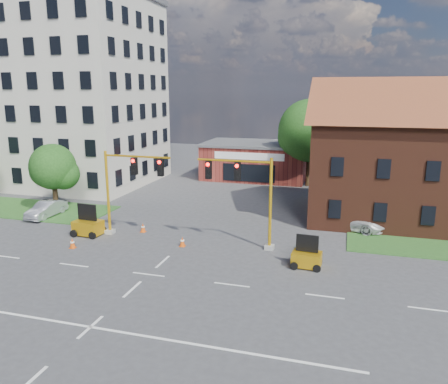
# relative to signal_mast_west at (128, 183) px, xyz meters

# --- Properties ---
(ground) EXTENTS (120.00, 120.00, 0.00)m
(ground) POSITION_rel_signal_mast_west_xyz_m (4.36, -6.00, -3.92)
(ground) COLOR #404043
(ground) RESTS_ON ground
(lane_markings) EXTENTS (60.00, 36.00, 0.01)m
(lane_markings) POSITION_rel_signal_mast_west_xyz_m (4.36, -9.00, -3.91)
(lane_markings) COLOR white
(lane_markings) RESTS_ON ground
(office_block) EXTENTS (18.40, 15.40, 20.60)m
(office_block) POSITION_rel_signal_mast_west_xyz_m (-15.64, 15.91, 6.39)
(office_block) COLOR beige
(office_block) RESTS_ON ground
(brick_shop) EXTENTS (12.40, 8.40, 4.30)m
(brick_shop) POSITION_rel_signal_mast_west_xyz_m (4.36, 23.99, -1.76)
(brick_shop) COLOR maroon
(brick_shop) RESTS_ON ground
(townhouse_row) EXTENTS (21.00, 11.00, 11.50)m
(townhouse_row) POSITION_rel_signal_mast_west_xyz_m (22.36, 10.00, 2.01)
(townhouse_row) COLOR #532719
(townhouse_row) RESTS_ON ground
(tree_large) EXTENTS (7.20, 6.85, 9.55)m
(tree_large) POSITION_rel_signal_mast_west_xyz_m (11.20, 21.08, 1.95)
(tree_large) COLOR #362413
(tree_large) RESTS_ON ground
(tree_nw_front) EXTENTS (4.19, 3.99, 5.92)m
(tree_nw_front) POSITION_rel_signal_mast_west_xyz_m (-9.44, 4.58, -0.17)
(tree_nw_front) COLOR #362413
(tree_nw_front) RESTS_ON ground
(signal_mast_west) EXTENTS (5.30, 0.60, 6.20)m
(signal_mast_west) POSITION_rel_signal_mast_west_xyz_m (0.00, 0.00, 0.00)
(signal_mast_west) COLOR gray
(signal_mast_west) RESTS_ON ground
(signal_mast_east) EXTENTS (5.30, 0.60, 6.20)m
(signal_mast_east) POSITION_rel_signal_mast_west_xyz_m (8.71, 0.00, 0.00)
(signal_mast_east) COLOR gray
(signal_mast_east) RESTS_ON ground
(trailer_west) EXTENTS (2.08, 1.47, 2.26)m
(trailer_west) POSITION_rel_signal_mast_west_xyz_m (-2.98, -0.77, -3.21)
(trailer_west) COLOR gold
(trailer_west) RESTS_ON ground
(trailer_east) EXTENTS (1.78, 1.25, 1.95)m
(trailer_east) POSITION_rel_signal_mast_west_xyz_m (13.05, -2.38, -3.31)
(trailer_east) COLOR gold
(trailer_east) RESTS_ON ground
(cone_a) EXTENTS (0.40, 0.40, 0.70)m
(cone_a) POSITION_rel_signal_mast_west_xyz_m (-2.49, -3.44, -3.58)
(cone_a) COLOR #E14F0B
(cone_a) RESTS_ON ground
(cone_b) EXTENTS (0.40, 0.40, 0.70)m
(cone_b) POSITION_rel_signal_mast_west_xyz_m (0.56, 1.00, -3.58)
(cone_b) COLOR #E14F0B
(cone_b) RESTS_ON ground
(cone_c) EXTENTS (0.40, 0.40, 0.70)m
(cone_c) POSITION_rel_signal_mast_west_xyz_m (4.53, -1.07, -3.58)
(cone_c) COLOR #E14F0B
(cone_c) RESTS_ON ground
(cone_d) EXTENTS (0.40, 0.40, 0.70)m
(cone_d) POSITION_rel_signal_mast_west_xyz_m (12.32, 0.65, -3.58)
(cone_d) COLOR #E14F0B
(cone_d) RESTS_ON ground
(pickup_white) EXTENTS (5.86, 4.01, 1.49)m
(pickup_white) POSITION_rel_signal_mast_west_xyz_m (15.57, 6.21, -3.18)
(pickup_white) COLOR silver
(pickup_white) RESTS_ON ground
(sedan_silver_front) EXTENTS (1.42, 4.06, 1.34)m
(sedan_silver_front) POSITION_rel_signal_mast_west_xyz_m (-9.07, 2.45, -3.25)
(sedan_silver_front) COLOR #ADAFB5
(sedan_silver_front) RESTS_ON ground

